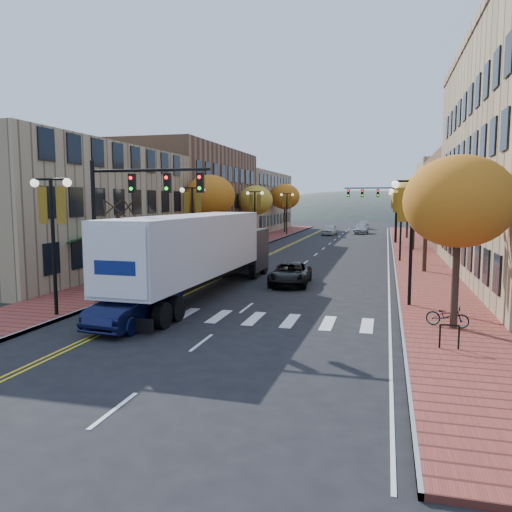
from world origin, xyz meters
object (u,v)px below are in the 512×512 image
Objects in this scene: navy_sedan at (136,306)px; black_suv at (290,274)px; semi_truck at (202,248)px; bicycle at (447,316)px.

black_suv is at bearing 75.32° from navy_sedan.
semi_truck reaches higher than navy_sedan.
bicycle is at bearing -18.75° from semi_truck.
navy_sedan is 12.05m from black_suv.
semi_truck is 3.49× the size of navy_sedan.
navy_sedan is at bearing 116.06° from bicycle.
black_suv reaches higher than bicycle.
bicycle is (12.28, 2.44, -0.25)m from navy_sedan.
navy_sedan is at bearing -114.01° from black_suv.
navy_sedan reaches higher than black_suv.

